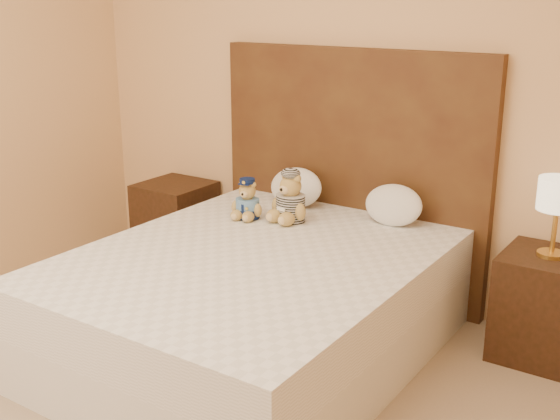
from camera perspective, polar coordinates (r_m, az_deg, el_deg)
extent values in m
cube|color=#E1B07A|center=(4.21, 6.25, 10.99)|extent=(4.00, 0.04, 2.70)
cube|color=white|center=(3.68, -2.13, -9.39)|extent=(1.60, 2.00, 0.30)
cube|color=white|center=(3.57, -2.18, -5.44)|extent=(1.60, 2.00, 0.25)
cube|color=#523518|center=(4.28, 5.74, 2.94)|extent=(1.75, 0.08, 1.50)
cube|color=#391E12|center=(4.95, -8.45, -0.93)|extent=(0.45, 0.45, 0.55)
cube|color=#391E12|center=(3.84, 20.74, -7.34)|extent=(0.45, 0.45, 0.55)
cylinder|color=gold|center=(3.74, 21.19, -3.35)|extent=(0.14, 0.14, 0.02)
cylinder|color=gold|center=(3.70, 21.41, -1.46)|extent=(0.02, 0.02, 0.26)
cylinder|color=beige|center=(3.65, 21.71, 1.22)|extent=(0.20, 0.20, 0.16)
ellipsoid|color=white|center=(4.29, 1.31, 2.00)|extent=(0.35, 0.23, 0.25)
ellipsoid|color=white|center=(3.99, 9.21, 0.55)|extent=(0.34, 0.22, 0.24)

